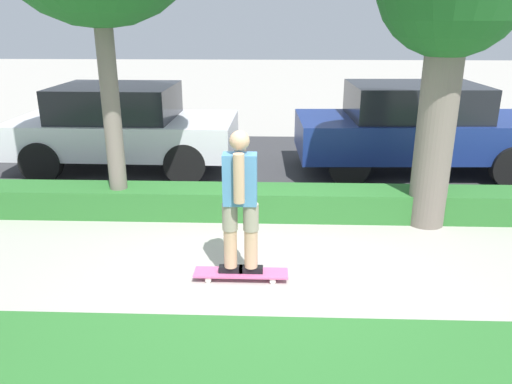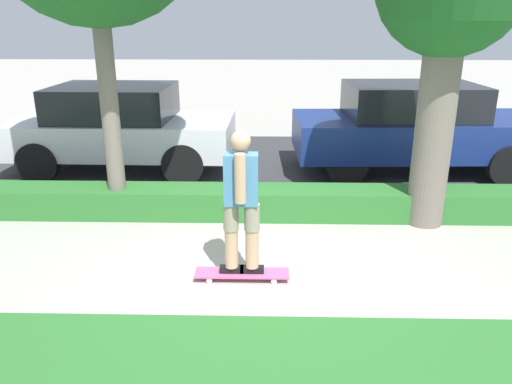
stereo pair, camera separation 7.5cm
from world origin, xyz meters
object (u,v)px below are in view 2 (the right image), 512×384
parked_car_front (120,126)px  skater_person (241,200)px  parked_car_middle (414,127)px  skateboard (242,273)px

parked_car_front → skater_person: bearing=-58.5°
skater_person → parked_car_front: 4.84m
skater_person → parked_car_middle: (2.95, 4.18, -0.09)m
skateboard → parked_car_middle: parked_car_middle is taller
skateboard → parked_car_middle: (2.95, 4.18, 0.77)m
skateboard → parked_car_front: 4.90m
skateboard → parked_car_middle: bearing=54.8°
parked_car_front → skateboard: bearing=-58.5°
skateboard → skater_person: skater_person is taller
skater_person → parked_car_front: (-2.46, 4.17, -0.11)m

